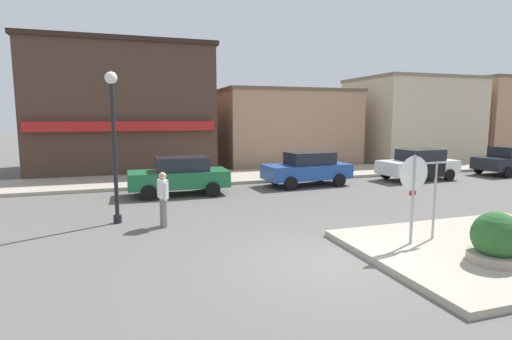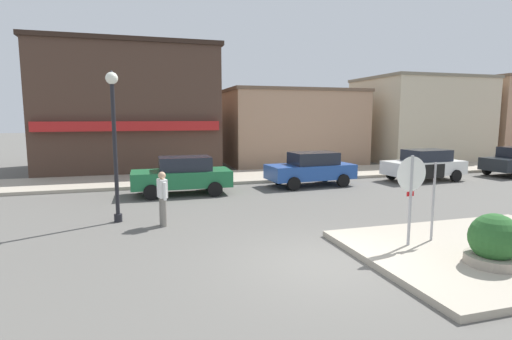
{
  "view_description": "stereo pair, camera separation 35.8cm",
  "coord_description": "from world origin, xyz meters",
  "px_view_note": "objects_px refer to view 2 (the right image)",
  "views": [
    {
      "loc": [
        -4.13,
        -7.51,
        3.2
      ],
      "look_at": [
        -0.18,
        4.5,
        1.5
      ],
      "focal_mm": 28.0,
      "sensor_mm": 36.0,
      "label": 1
    },
    {
      "loc": [
        -3.79,
        -7.62,
        3.2
      ],
      "look_at": [
        -0.18,
        4.5,
        1.5
      ],
      "focal_mm": 28.0,
      "sensor_mm": 36.0,
      "label": 2
    }
  ],
  "objects_px": {
    "stop_sign": "(411,189)",
    "parked_car_nearest": "(182,175)",
    "parked_car_second": "(311,168)",
    "pedestrian_crossing_near": "(163,197)",
    "planter": "(494,245)",
    "lamp_post": "(114,125)",
    "parked_car_third": "(424,165)",
    "one_way_sign": "(434,193)"
  },
  "relations": [
    {
      "from": "one_way_sign",
      "to": "pedestrian_crossing_near",
      "type": "xyz_separation_m",
      "value": [
        -6.26,
        3.8,
        -0.46
      ]
    },
    {
      "from": "lamp_post",
      "to": "parked_car_second",
      "type": "xyz_separation_m",
      "value": [
        8.32,
        4.23,
        -2.15
      ]
    },
    {
      "from": "parked_car_nearest",
      "to": "parked_car_second",
      "type": "bearing_deg",
      "value": 3.7
    },
    {
      "from": "lamp_post",
      "to": "pedestrian_crossing_near",
      "type": "height_order",
      "value": "lamp_post"
    },
    {
      "from": "planter",
      "to": "pedestrian_crossing_near",
      "type": "bearing_deg",
      "value": 138.91
    },
    {
      "from": "pedestrian_crossing_near",
      "to": "parked_car_nearest",
      "type": "bearing_deg",
      "value": 77.02
    },
    {
      "from": "parked_car_nearest",
      "to": "pedestrian_crossing_near",
      "type": "height_order",
      "value": "pedestrian_crossing_near"
    },
    {
      "from": "lamp_post",
      "to": "parked_car_third",
      "type": "relative_size",
      "value": 1.11
    },
    {
      "from": "parked_car_second",
      "to": "pedestrian_crossing_near",
      "type": "distance_m",
      "value": 8.67
    },
    {
      "from": "stop_sign",
      "to": "parked_car_nearest",
      "type": "bearing_deg",
      "value": 116.96
    },
    {
      "from": "parked_car_second",
      "to": "pedestrian_crossing_near",
      "type": "relative_size",
      "value": 2.54
    },
    {
      "from": "stop_sign",
      "to": "one_way_sign",
      "type": "relative_size",
      "value": 1.1
    },
    {
      "from": "stop_sign",
      "to": "parked_car_nearest",
      "type": "height_order",
      "value": "stop_sign"
    },
    {
      "from": "lamp_post",
      "to": "parked_car_third",
      "type": "xyz_separation_m",
      "value": [
        14.38,
        3.97,
        -2.15
      ]
    },
    {
      "from": "planter",
      "to": "parked_car_nearest",
      "type": "bearing_deg",
      "value": 117.2
    },
    {
      "from": "lamp_post",
      "to": "parked_car_nearest",
      "type": "height_order",
      "value": "lamp_post"
    },
    {
      "from": "stop_sign",
      "to": "parked_car_second",
      "type": "distance_m",
      "value": 9.18
    },
    {
      "from": "stop_sign",
      "to": "planter",
      "type": "distance_m",
      "value": 2.04
    },
    {
      "from": "parked_car_third",
      "to": "parked_car_second",
      "type": "bearing_deg",
      "value": 177.55
    },
    {
      "from": "planter",
      "to": "lamp_post",
      "type": "bearing_deg",
      "value": 140.1
    },
    {
      "from": "lamp_post",
      "to": "parked_car_second",
      "type": "distance_m",
      "value": 9.58
    },
    {
      "from": "pedestrian_crossing_near",
      "to": "parked_car_third",
      "type": "bearing_deg",
      "value": 20.23
    },
    {
      "from": "planter",
      "to": "parked_car_third",
      "type": "bearing_deg",
      "value": 56.9
    },
    {
      "from": "parked_car_second",
      "to": "parked_car_third",
      "type": "height_order",
      "value": "same"
    },
    {
      "from": "parked_car_third",
      "to": "planter",
      "type": "bearing_deg",
      "value": -123.1
    },
    {
      "from": "parked_car_nearest",
      "to": "planter",
      "type": "bearing_deg",
      "value": -62.8
    },
    {
      "from": "parked_car_third",
      "to": "pedestrian_crossing_near",
      "type": "height_order",
      "value": "pedestrian_crossing_near"
    },
    {
      "from": "one_way_sign",
      "to": "lamp_post",
      "type": "bearing_deg",
      "value": 148.39
    },
    {
      "from": "stop_sign",
      "to": "parked_car_nearest",
      "type": "xyz_separation_m",
      "value": [
        -4.4,
        8.64,
        -0.71
      ]
    },
    {
      "from": "planter",
      "to": "parked_car_second",
      "type": "bearing_deg",
      "value": 86.27
    },
    {
      "from": "lamp_post",
      "to": "parked_car_third",
      "type": "height_order",
      "value": "lamp_post"
    },
    {
      "from": "one_way_sign",
      "to": "pedestrian_crossing_near",
      "type": "bearing_deg",
      "value": 148.77
    },
    {
      "from": "stop_sign",
      "to": "parked_car_nearest",
      "type": "distance_m",
      "value": 9.72
    },
    {
      "from": "stop_sign",
      "to": "lamp_post",
      "type": "distance_m",
      "value": 8.42
    },
    {
      "from": "one_way_sign",
      "to": "planter",
      "type": "distance_m",
      "value": 1.89
    },
    {
      "from": "one_way_sign",
      "to": "stop_sign",
      "type": "bearing_deg",
      "value": -169.41
    },
    {
      "from": "parked_car_second",
      "to": "lamp_post",
      "type": "bearing_deg",
      "value": -153.07
    },
    {
      "from": "one_way_sign",
      "to": "planter",
      "type": "height_order",
      "value": "one_way_sign"
    },
    {
      "from": "parked_car_nearest",
      "to": "one_way_sign",
      "type": "bearing_deg",
      "value": -58.62
    },
    {
      "from": "parked_car_second",
      "to": "pedestrian_crossing_near",
      "type": "xyz_separation_m",
      "value": [
        -7.03,
        -5.08,
        0.06
      ]
    },
    {
      "from": "lamp_post",
      "to": "parked_car_nearest",
      "type": "xyz_separation_m",
      "value": [
        2.38,
        3.84,
        -2.15
      ]
    },
    {
      "from": "stop_sign",
      "to": "planter",
      "type": "relative_size",
      "value": 1.88
    }
  ]
}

